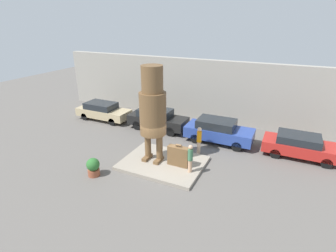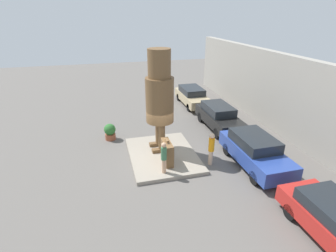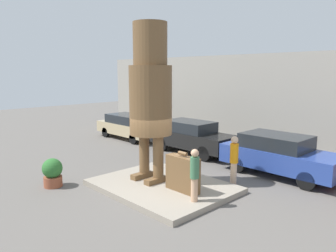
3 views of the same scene
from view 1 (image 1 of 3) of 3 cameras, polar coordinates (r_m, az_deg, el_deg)
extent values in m
plane|color=#605B56|center=(15.78, -1.08, -8.33)|extent=(60.00, 60.00, 0.00)
cube|color=gray|center=(15.73, -1.08, -8.03)|extent=(4.72, 3.63, 0.19)
cube|color=gray|center=(22.08, 8.64, 7.57)|extent=(28.00, 0.60, 5.06)
cube|color=brown|center=(15.97, -4.54, -6.82)|extent=(0.30, 0.87, 0.19)
cube|color=brown|center=(15.64, -2.05, -7.43)|extent=(0.30, 0.87, 0.19)
cylinder|color=brown|center=(15.67, -4.40, -3.89)|extent=(0.38, 0.38, 1.52)
cylinder|color=brown|center=(15.34, -1.87, -4.44)|extent=(0.38, 0.38, 1.52)
cylinder|color=brown|center=(14.73, -3.31, 2.74)|extent=(1.52, 1.52, 2.44)
cylinder|color=brown|center=(14.20, -3.48, 10.17)|extent=(1.19, 1.19, 1.46)
cube|color=brown|center=(15.04, 2.27, -6.57)|extent=(1.24, 0.39, 1.18)
cylinder|color=brown|center=(14.72, 2.31, -4.20)|extent=(0.34, 0.12, 0.12)
cylinder|color=tan|center=(14.57, 4.81, -8.67)|extent=(0.21, 0.21, 0.74)
cylinder|color=#3D704C|center=(14.22, 4.90, -6.26)|extent=(0.28, 0.28, 0.66)
sphere|color=tan|center=(14.01, 4.96, -4.64)|extent=(0.25, 0.25, 0.25)
cube|color=tan|center=(23.04, -13.81, 2.88)|extent=(4.64, 1.81, 0.66)
cube|color=#1E2328|center=(23.00, -14.40, 4.33)|extent=(2.55, 1.63, 0.51)
cylinder|color=black|center=(22.92, -9.67, 2.24)|extent=(0.62, 0.18, 0.62)
cylinder|color=black|center=(21.70, -12.09, 0.90)|extent=(0.62, 0.18, 0.62)
cylinder|color=black|center=(24.62, -15.19, 3.17)|extent=(0.62, 0.18, 0.62)
cylinder|color=black|center=(23.48, -17.71, 1.97)|extent=(0.62, 0.18, 0.62)
cube|color=black|center=(20.34, -2.22, 1.20)|extent=(4.61, 1.73, 0.74)
cube|color=#1E2328|center=(20.22, -2.83, 2.98)|extent=(2.53, 1.56, 0.53)
cylinder|color=black|center=(20.56, 2.33, 0.32)|extent=(0.72, 0.18, 0.72)
cylinder|color=black|center=(19.24, 0.50, -1.24)|extent=(0.72, 0.18, 0.72)
cylinder|color=black|center=(21.75, -4.61, 1.53)|extent=(0.72, 0.18, 0.72)
cylinder|color=black|center=(20.52, -6.76, 0.13)|extent=(0.72, 0.18, 0.72)
cube|color=#284293|center=(18.52, 11.04, -1.45)|extent=(4.62, 1.89, 0.76)
cube|color=#1E2328|center=(18.32, 10.50, 0.55)|extent=(2.54, 1.70, 0.55)
cylinder|color=black|center=(19.19, 15.75, -2.27)|extent=(0.67, 0.18, 0.67)
cylinder|color=black|center=(17.66, 14.72, -4.36)|extent=(0.67, 0.18, 0.67)
cylinder|color=black|center=(19.77, 7.61, -0.85)|extent=(0.67, 0.18, 0.67)
cylinder|color=black|center=(18.29, 5.93, -2.75)|extent=(0.67, 0.18, 0.67)
cube|color=#B2231E|center=(18.25, 26.99, -4.19)|extent=(4.51, 1.84, 0.68)
cube|color=#1E2328|center=(18.01, 26.59, -2.44)|extent=(2.48, 1.66, 0.47)
cylinder|color=black|center=(19.28, 30.93, -4.73)|extent=(0.63, 0.18, 0.63)
cylinder|color=black|center=(17.79, 31.26, -6.96)|extent=(0.63, 0.18, 0.63)
cylinder|color=black|center=(19.10, 22.68, -3.41)|extent=(0.63, 0.18, 0.63)
cylinder|color=black|center=(17.59, 22.28, -5.55)|extent=(0.63, 0.18, 0.63)
cylinder|color=brown|center=(15.23, -15.83, -9.66)|extent=(0.65, 0.65, 0.38)
sphere|color=#2D6B2D|center=(14.98, -16.03, -8.05)|extent=(0.72, 0.72, 0.72)
cylinder|color=beige|center=(16.95, 6.70, -4.64)|extent=(0.23, 0.23, 0.81)
cylinder|color=orange|center=(16.62, 6.82, -2.29)|extent=(0.31, 0.31, 0.72)
sphere|color=beige|center=(16.42, 6.90, -0.71)|extent=(0.27, 0.27, 0.27)
camera|label=2|loc=(11.17, 60.98, 8.35)|focal=28.00mm
camera|label=3|loc=(6.36, 40.43, -21.96)|focal=35.00mm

